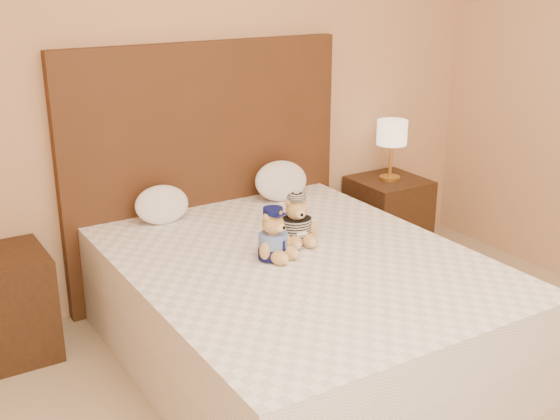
% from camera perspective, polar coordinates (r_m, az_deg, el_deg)
% --- Properties ---
extents(bed, '(1.60, 2.00, 0.55)m').
position_cam_1_polar(bed, '(3.55, 1.46, -8.00)').
color(bed, white).
rests_on(bed, ground).
extents(headboard, '(1.75, 0.08, 1.50)m').
position_cam_1_polar(headboard, '(4.20, -6.03, 3.24)').
color(headboard, '#4A2816').
rests_on(headboard, ground).
extents(nightstand_left, '(0.45, 0.45, 0.55)m').
position_cam_1_polar(nightstand_left, '(3.84, -21.50, -7.28)').
color(nightstand_left, '#3A2112').
rests_on(nightstand_left, ground).
extents(nightstand_right, '(0.45, 0.45, 0.55)m').
position_cam_1_polar(nightstand_right, '(4.83, 8.73, -0.63)').
color(nightstand_right, '#3A2112').
rests_on(nightstand_right, ground).
extents(lamp, '(0.20, 0.20, 0.40)m').
position_cam_1_polar(lamp, '(4.67, 9.08, 5.99)').
color(lamp, gold).
rests_on(lamp, nightstand_right).
extents(teddy_police, '(0.28, 0.27, 0.26)m').
position_cam_1_polar(teddy_police, '(3.39, -0.57, -1.93)').
color(teddy_police, '#A88641').
rests_on(teddy_police, bed).
extents(teddy_prisoner, '(0.26, 0.25, 0.25)m').
position_cam_1_polar(teddy_prisoner, '(3.57, 1.34, -0.83)').
color(teddy_prisoner, '#A88641').
rests_on(teddy_prisoner, bed).
extents(pillow_left, '(0.31, 0.20, 0.22)m').
position_cam_1_polar(pillow_left, '(3.93, -9.58, 0.58)').
color(pillow_left, white).
rests_on(pillow_left, bed).
extents(pillow_right, '(0.36, 0.23, 0.25)m').
position_cam_1_polar(pillow_right, '(4.26, 0.09, 2.54)').
color(pillow_right, white).
rests_on(pillow_right, bed).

